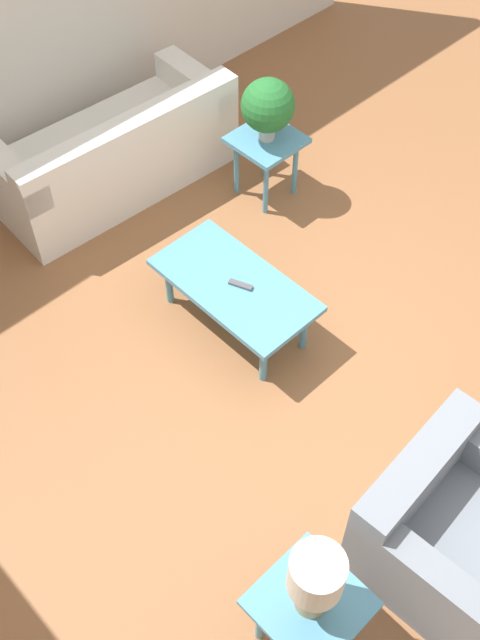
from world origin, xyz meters
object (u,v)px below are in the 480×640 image
Objects in this scene: sofa at (116,154)px; armchair at (450,526)px; side_table_plant at (266,148)px; table_lamp at (315,580)px; side_table_lamp at (309,608)px; coffee_table at (235,288)px; potted_plant at (268,106)px.

armchair is at bearing 83.52° from sofa.
table_lamp reaches higher than side_table_plant.
side_table_lamp is at bearing 138.15° from side_table_plant.
potted_plant is (0.80, -1.09, 0.45)m from coffee_table.
side_table_plant is 3.42m from table_lamp.
sofa is 1.70m from coffee_table.
table_lamp is at bearing 69.38° from sofa.
sofa is at bearing -23.67° from side_table_lamp.
potted_plant is at bearing 134.68° from sofa.
coffee_table is 1.36m from side_table_plant.
sofa is 3.65× the size of side_table_plant.
side_table_lamp is (0.20, 0.89, 0.15)m from armchair.
table_lamp reaches higher than coffee_table.
side_table_lamp is at bearing -90.00° from table_lamp.
sofa is 1.18m from side_table_plant.
armchair is 0.88× the size of coffee_table.
sofa is 3.99× the size of potted_plant.
table_lamp is at bearing 138.15° from side_table_plant.
coffee_table is 2.09× the size of side_table_plant.
sofa reaches higher than coffee_table.
armchair is at bearing -102.93° from side_table_lamp.
table_lamp is (-2.53, 2.27, 0.01)m from potted_plant.
sofa is 4.06× the size of table_lamp.
table_lamp is at bearing 138.15° from potted_plant.
armchair is 1.85× the size of side_table_lamp.
side_table_plant is (2.74, -1.38, 0.15)m from armchair.
side_table_plant is at bearing 134.68° from sofa.
armchair is 2.02× the size of potted_plant.
side_table_plant is at bearing -41.85° from table_lamp.
sofa is at bearing -10.79° from coffee_table.
sofa reaches higher than side_table_plant.
side_table_lamp reaches higher than coffee_table.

